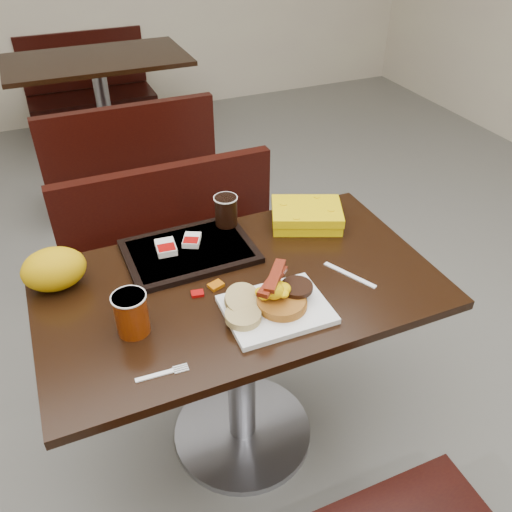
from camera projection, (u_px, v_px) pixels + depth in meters
name	position (u px, v px, depth m)	size (l,w,h in m)	color
floor	(243.00, 433.00, 2.05)	(6.00, 7.00, 0.01)	#64625E
table_near	(241.00, 367.00, 1.83)	(1.20, 0.70, 0.75)	black
bench_near_n	(183.00, 260.00, 2.36)	(1.00, 0.46, 0.72)	black
table_far	(105.00, 112.00, 3.76)	(1.20, 0.70, 0.75)	black
bench_far_s	(126.00, 153.00, 3.25)	(1.00, 0.46, 0.72)	black
bench_far_n	(90.00, 84.00, 4.29)	(1.00, 0.46, 0.72)	black
platter	(276.00, 309.00, 1.50)	(0.29, 0.23, 0.02)	white
pancake_stack	(282.00, 302.00, 1.49)	(0.14, 0.14, 0.03)	#A1641A
sausage_patty	(297.00, 287.00, 1.51)	(0.09, 0.09, 0.01)	black
scrambled_eggs	(274.00, 292.00, 1.46)	(0.10, 0.09, 0.05)	#FFF205
bacon_strips	(273.00, 280.00, 1.45)	(0.17, 0.07, 0.01)	#441104
muffin_bottom	(243.00, 316.00, 1.45)	(0.10, 0.10, 0.02)	tan
muffin_top	(242.00, 300.00, 1.49)	(0.10, 0.10, 0.02)	tan
coffee_cup_near	(131.00, 314.00, 1.41)	(0.09, 0.09, 0.12)	#953405
fork	(155.00, 376.00, 1.31)	(0.13, 0.02, 0.00)	white
knife	(350.00, 275.00, 1.64)	(0.18, 0.02, 0.00)	white
condiment_syrup	(216.00, 285.00, 1.59)	(0.04, 0.03, 0.01)	#AB5207
condiment_ketchup	(197.00, 294.00, 1.56)	(0.04, 0.03, 0.01)	#8C0504
tray	(189.00, 251.00, 1.73)	(0.41, 0.29, 0.02)	black
hashbrown_sleeve_left	(166.00, 247.00, 1.71)	(0.06, 0.08, 0.02)	silver
hashbrown_sleeve_right	(192.00, 240.00, 1.75)	(0.05, 0.07, 0.02)	silver
coffee_cup_far	(226.00, 211.00, 1.81)	(0.08, 0.08, 0.11)	black
clamshell	(307.00, 215.00, 1.86)	(0.24, 0.18, 0.07)	#DDB603
paper_bag	(54.00, 269.00, 1.56)	(0.19, 0.14, 0.13)	#D4B307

